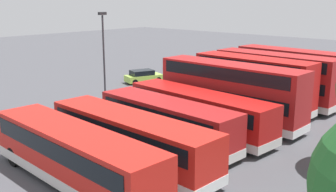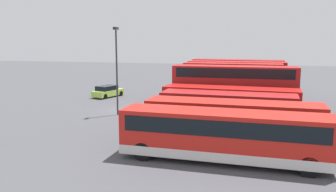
{
  "view_description": "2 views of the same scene",
  "coord_description": "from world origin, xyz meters",
  "px_view_note": "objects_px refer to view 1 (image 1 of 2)",
  "views": [
    {
      "loc": [
        23.32,
        26.98,
        9.29
      ],
      "look_at": [
        -0.44,
        5.0,
        1.43
      ],
      "focal_mm": 43.27,
      "sensor_mm": 36.0,
      "label": 1
    },
    {
      "loc": [
        32.48,
        12.28,
        7.02
      ],
      "look_at": [
        -2.52,
        3.53,
        1.26
      ],
      "focal_mm": 37.8,
      "sensor_mm": 36.0,
      "label": 2
    }
  ],
  "objects_px": {
    "car_hatchback_silver": "(143,76)",
    "bus_double_decker_near_end": "(293,72)",
    "bus_double_decker_second": "(275,77)",
    "bus_double_decker_third": "(253,83)",
    "bus_double_decker_fourth": "(230,91)",
    "bus_single_deck_fifth": "(199,111)",
    "bus_single_deck_far_end": "(74,155)",
    "bus_single_deck_seventh": "(130,138)",
    "lamp_post_tall": "(104,53)",
    "bus_single_deck_sixth": "(167,122)"
  },
  "relations": [
    {
      "from": "bus_double_decker_second",
      "to": "bus_double_decker_third",
      "type": "distance_m",
      "value": 3.27
    },
    {
      "from": "bus_single_deck_sixth",
      "to": "bus_single_deck_seventh",
      "type": "relative_size",
      "value": 0.89
    },
    {
      "from": "bus_single_deck_far_end",
      "to": "bus_single_deck_fifth",
      "type": "bearing_deg",
      "value": -177.76
    },
    {
      "from": "bus_double_decker_second",
      "to": "car_hatchback_silver",
      "type": "distance_m",
      "value": 15.65
    },
    {
      "from": "bus_single_deck_far_end",
      "to": "bus_single_deck_seventh",
      "type": "bearing_deg",
      "value": 175.77
    },
    {
      "from": "bus_double_decker_third",
      "to": "bus_double_decker_fourth",
      "type": "distance_m",
      "value": 3.99
    },
    {
      "from": "bus_double_decker_near_end",
      "to": "bus_double_decker_fourth",
      "type": "relative_size",
      "value": 0.97
    },
    {
      "from": "lamp_post_tall",
      "to": "bus_double_decker_fourth",
      "type": "bearing_deg",
      "value": 108.61
    },
    {
      "from": "bus_double_decker_near_end",
      "to": "bus_single_deck_far_end",
      "type": "relative_size",
      "value": 0.94
    },
    {
      "from": "bus_double_decker_fourth",
      "to": "bus_single_deck_seventh",
      "type": "distance_m",
      "value": 10.68
    },
    {
      "from": "bus_double_decker_near_end",
      "to": "bus_single_deck_sixth",
      "type": "distance_m",
      "value": 17.87
    },
    {
      "from": "bus_double_decker_near_end",
      "to": "car_hatchback_silver",
      "type": "height_order",
      "value": "bus_double_decker_near_end"
    },
    {
      "from": "bus_double_decker_fourth",
      "to": "bus_single_deck_fifth",
      "type": "relative_size",
      "value": 1.0
    },
    {
      "from": "bus_single_deck_seventh",
      "to": "lamp_post_tall",
      "type": "relative_size",
      "value": 1.44
    },
    {
      "from": "bus_double_decker_near_end",
      "to": "lamp_post_tall",
      "type": "height_order",
      "value": "lamp_post_tall"
    },
    {
      "from": "bus_double_decker_near_end",
      "to": "bus_single_deck_fifth",
      "type": "relative_size",
      "value": 0.97
    },
    {
      "from": "bus_single_deck_far_end",
      "to": "lamp_post_tall",
      "type": "xyz_separation_m",
      "value": [
        -10.65,
        -10.85,
        3.14
      ]
    },
    {
      "from": "bus_double_decker_third",
      "to": "lamp_post_tall",
      "type": "relative_size",
      "value": 1.28
    },
    {
      "from": "bus_single_deck_seventh",
      "to": "car_hatchback_silver",
      "type": "height_order",
      "value": "bus_single_deck_seventh"
    },
    {
      "from": "bus_double_decker_near_end",
      "to": "bus_single_deck_far_end",
      "type": "distance_m",
      "value": 25.15
    },
    {
      "from": "bus_double_decker_near_end",
      "to": "bus_single_deck_sixth",
      "type": "bearing_deg",
      "value": 0.69
    },
    {
      "from": "bus_single_deck_fifth",
      "to": "car_hatchback_silver",
      "type": "relative_size",
      "value": 2.65
    },
    {
      "from": "bus_double_decker_third",
      "to": "car_hatchback_silver",
      "type": "bearing_deg",
      "value": -97.51
    },
    {
      "from": "bus_double_decker_third",
      "to": "car_hatchback_silver",
      "type": "distance_m",
      "value": 15.49
    },
    {
      "from": "bus_single_deck_fifth",
      "to": "bus_double_decker_third",
      "type": "bearing_deg",
      "value": -177.33
    },
    {
      "from": "bus_double_decker_near_end",
      "to": "bus_double_decker_second",
      "type": "bearing_deg",
      "value": 0.82
    },
    {
      "from": "car_hatchback_silver",
      "to": "bus_double_decker_near_end",
      "type": "bearing_deg",
      "value": 107.79
    },
    {
      "from": "bus_double_decker_fourth",
      "to": "bus_single_deck_sixth",
      "type": "xyz_separation_m",
      "value": [
        6.92,
        -0.05,
        -0.83
      ]
    },
    {
      "from": "bus_double_decker_fourth",
      "to": "bus_single_deck_far_end",
      "type": "distance_m",
      "value": 14.23
    },
    {
      "from": "bus_double_decker_near_end",
      "to": "bus_double_decker_third",
      "type": "bearing_deg",
      "value": -1.57
    },
    {
      "from": "bus_double_decker_third",
      "to": "lamp_post_tall",
      "type": "bearing_deg",
      "value": -53.32
    },
    {
      "from": "lamp_post_tall",
      "to": "bus_double_decker_third",
      "type": "bearing_deg",
      "value": 126.68
    },
    {
      "from": "bus_double_decker_fourth",
      "to": "bus_single_deck_fifth",
      "type": "height_order",
      "value": "bus_double_decker_fourth"
    },
    {
      "from": "bus_double_decker_third",
      "to": "bus_single_deck_far_end",
      "type": "relative_size",
      "value": 0.86
    },
    {
      "from": "bus_single_deck_sixth",
      "to": "bus_single_deck_seventh",
      "type": "bearing_deg",
      "value": 9.55
    },
    {
      "from": "bus_double_decker_third",
      "to": "bus_single_deck_sixth",
      "type": "distance_m",
      "value": 10.92
    },
    {
      "from": "bus_double_decker_fourth",
      "to": "bus_single_deck_fifth",
      "type": "bearing_deg",
      "value": -1.7
    },
    {
      "from": "car_hatchback_silver",
      "to": "bus_single_deck_seventh",
      "type": "bearing_deg",
      "value": 44.44
    },
    {
      "from": "bus_double_decker_third",
      "to": "bus_single_deck_fifth",
      "type": "height_order",
      "value": "bus_double_decker_third"
    },
    {
      "from": "bus_double_decker_second",
      "to": "car_hatchback_silver",
      "type": "height_order",
      "value": "bus_double_decker_second"
    },
    {
      "from": "bus_double_decker_fourth",
      "to": "car_hatchback_silver",
      "type": "relative_size",
      "value": 2.64
    },
    {
      "from": "bus_single_deck_sixth",
      "to": "bus_single_deck_far_end",
      "type": "relative_size",
      "value": 0.86
    },
    {
      "from": "bus_double_decker_third",
      "to": "bus_single_deck_far_end",
      "type": "distance_m",
      "value": 18.19
    },
    {
      "from": "car_hatchback_silver",
      "to": "lamp_post_tall",
      "type": "bearing_deg",
      "value": 28.52
    },
    {
      "from": "car_hatchback_silver",
      "to": "bus_double_decker_third",
      "type": "bearing_deg",
      "value": 82.49
    },
    {
      "from": "bus_double_decker_second",
      "to": "bus_single_deck_fifth",
      "type": "distance_m",
      "value": 10.85
    },
    {
      "from": "bus_double_decker_near_end",
      "to": "lamp_post_tall",
      "type": "bearing_deg",
      "value": -35.36
    },
    {
      "from": "bus_single_deck_far_end",
      "to": "car_hatchback_silver",
      "type": "xyz_separation_m",
      "value": [
        -20.17,
        -16.02,
        -0.92
      ]
    },
    {
      "from": "bus_single_deck_sixth",
      "to": "bus_double_decker_third",
      "type": "bearing_deg",
      "value": -177.86
    },
    {
      "from": "bus_double_decker_fourth",
      "to": "bus_single_deck_far_end",
      "type": "height_order",
      "value": "bus_double_decker_fourth"
    }
  ]
}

